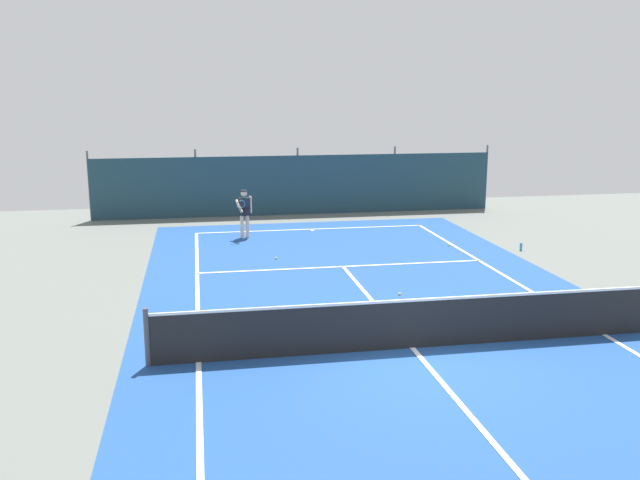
# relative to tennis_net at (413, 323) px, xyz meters

# --- Properties ---
(ground_plane) EXTENTS (36.00, 36.00, 0.00)m
(ground_plane) POSITION_rel_tennis_net_xyz_m (0.00, 0.00, -0.51)
(ground_plane) COLOR slate
(court_surface) EXTENTS (11.02, 26.60, 0.01)m
(court_surface) POSITION_rel_tennis_net_xyz_m (0.00, 0.00, -0.51)
(court_surface) COLOR #1E478C
(court_surface) RESTS_ON ground
(tennis_net) EXTENTS (10.12, 0.10, 1.10)m
(tennis_net) POSITION_rel_tennis_net_xyz_m (0.00, 0.00, 0.00)
(tennis_net) COLOR black
(tennis_net) RESTS_ON ground
(back_fence) EXTENTS (16.30, 0.98, 2.70)m
(back_fence) POSITION_rel_tennis_net_xyz_m (-0.00, 15.61, 0.16)
(back_fence) COLOR #1E3D4C
(back_fence) RESTS_ON ground
(tennis_player) EXTENTS (0.57, 0.82, 1.64)m
(tennis_player) POSITION_rel_tennis_net_xyz_m (-2.47, 10.92, 0.45)
(tennis_player) COLOR beige
(tennis_player) RESTS_ON ground
(tennis_ball_near_player) EXTENTS (0.07, 0.07, 0.07)m
(tennis_ball_near_player) POSITION_rel_tennis_net_xyz_m (3.94, 8.42, -0.48)
(tennis_ball_near_player) COLOR #CCDB33
(tennis_ball_near_player) RESTS_ON ground
(tennis_ball_midcourt) EXTENTS (0.07, 0.07, 0.07)m
(tennis_ball_midcourt) POSITION_rel_tennis_net_xyz_m (-1.78, 7.65, -0.48)
(tennis_ball_midcourt) COLOR #CCDB33
(tennis_ball_midcourt) RESTS_ON ground
(tennis_ball_by_sideline) EXTENTS (0.07, 0.07, 0.07)m
(tennis_ball_by_sideline) POSITION_rel_tennis_net_xyz_m (0.79, 3.45, -0.48)
(tennis_ball_by_sideline) COLOR #CCDB33
(tennis_ball_by_sideline) RESTS_ON ground
(parked_car) EXTENTS (2.14, 4.26, 1.68)m
(parked_car) POSITION_rel_tennis_net_xyz_m (-1.00, 17.37, 0.33)
(parked_car) COLOR maroon
(parked_car) RESTS_ON ground
(water_bottle) EXTENTS (0.08, 0.08, 0.24)m
(water_bottle) POSITION_rel_tennis_net_xyz_m (5.95, 7.43, -0.39)
(water_bottle) COLOR #338CD8
(water_bottle) RESTS_ON ground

